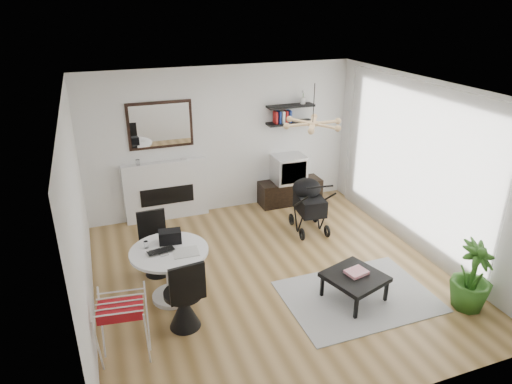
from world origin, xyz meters
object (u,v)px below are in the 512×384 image
object	(u,v)px
tv_console	(290,192)
crt_tv	(288,169)
coffee_table	(355,278)
stroller	(309,206)
dining_table	(170,267)
drying_rack	(124,329)
potted_plant	(473,276)
fireplace	(166,184)

from	to	relation	value
tv_console	crt_tv	xyz separation A→B (m)	(-0.05, -0.00, 0.49)
coffee_table	stroller	bearing A→B (deg)	81.08
crt_tv	dining_table	xyz separation A→B (m)	(-2.73, -2.32, -0.23)
stroller	drying_rack	bearing A→B (deg)	-140.87
crt_tv	potted_plant	size ratio (longest dim) A/B	0.64
drying_rack	coffee_table	bearing A→B (deg)	9.82
tv_console	potted_plant	bearing A→B (deg)	-77.78
tv_console	coffee_table	world-z (taller)	tv_console
fireplace	coffee_table	bearing A→B (deg)	-60.14
stroller	potted_plant	bearing A→B (deg)	-63.88
stroller	fireplace	bearing A→B (deg)	156.22
dining_table	coffee_table	bearing A→B (deg)	-20.57
dining_table	potted_plant	distance (m)	3.93
crt_tv	dining_table	size ratio (longest dim) A/B	0.59
crt_tv	fireplace	bearing A→B (deg)	176.28
fireplace	dining_table	distance (m)	2.51
crt_tv	coffee_table	distance (m)	3.24
potted_plant	fireplace	bearing A→B (deg)	128.91
fireplace	coffee_table	xyz separation A→B (m)	(1.91, -3.33, -0.35)
fireplace	crt_tv	size ratio (longest dim) A/B	3.59
fireplace	crt_tv	world-z (taller)	fireplace
dining_table	crt_tv	bearing A→B (deg)	40.36
coffee_table	potted_plant	world-z (taller)	potted_plant
fireplace	tv_console	distance (m)	2.44
crt_tv	drying_rack	distance (m)	4.76
fireplace	stroller	distance (m)	2.59
stroller	potted_plant	xyz separation A→B (m)	(1.00, -2.72, 0.04)
dining_table	coffee_table	world-z (taller)	dining_table
crt_tv	potted_plant	distance (m)	3.96
coffee_table	tv_console	bearing A→B (deg)	81.38
fireplace	potted_plant	distance (m)	5.15
fireplace	crt_tv	xyz separation A→B (m)	(2.35, -0.15, 0.04)
drying_rack	potted_plant	distance (m)	4.35
fireplace	coffee_table	size ratio (longest dim) A/B	2.46
fireplace	tv_console	size ratio (longest dim) A/B	1.75
fireplace	crt_tv	distance (m)	2.35
dining_table	drying_rack	bearing A→B (deg)	-125.71
fireplace	potted_plant	xyz separation A→B (m)	(3.23, -4.00, -0.21)
dining_table	stroller	xyz separation A→B (m)	(2.62, 1.19, -0.06)
drying_rack	coffee_table	size ratio (longest dim) A/B	0.92
drying_rack	stroller	bearing A→B (deg)	40.83
dining_table	drying_rack	world-z (taller)	drying_rack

